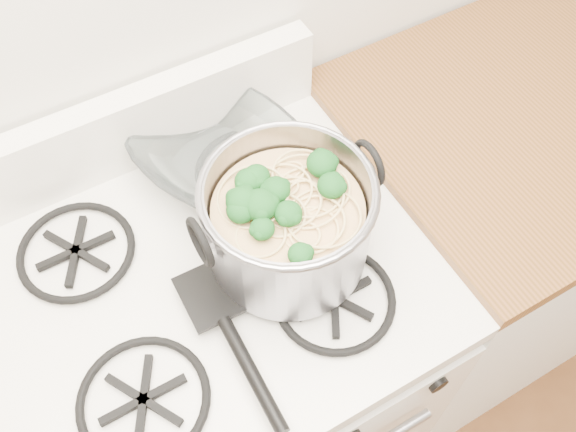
{
  "coord_description": "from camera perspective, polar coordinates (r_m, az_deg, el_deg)",
  "views": [
    {
      "loc": [
        -0.13,
        0.74,
        1.87
      ],
      "look_at": [
        0.15,
        1.23,
        1.03
      ],
      "focal_mm": 40.0,
      "sensor_mm": 36.0,
      "label": 1
    }
  ],
  "objects": [
    {
      "name": "glass_bowl",
      "position": [
        1.2,
        -6.26,
        5.24
      ],
      "size": [
        0.14,
        0.14,
        0.03
      ],
      "primitive_type": "imported",
      "rotation": [
        0.0,
        0.0,
        0.34
      ],
      "color": "white",
      "rests_on": "gas_range"
    },
    {
      "name": "counter_right",
      "position": [
        1.81,
        19.95,
        0.49
      ],
      "size": [
        1.0,
        0.65,
        0.92
      ],
      "color": "silver",
      "rests_on": "ground"
    },
    {
      "name": "spatula",
      "position": [
        1.05,
        -7.03,
        -6.76
      ],
      "size": [
        0.3,
        0.32,
        0.02
      ],
      "primitive_type": null,
      "rotation": [
        0.0,
        0.0,
        -0.02
      ],
      "color": "black",
      "rests_on": "gas_range"
    },
    {
      "name": "stock_pot",
      "position": [
        1.02,
        0.0,
        -0.63
      ],
      "size": [
        0.31,
        0.28,
        0.19
      ],
      "color": "gray",
      "rests_on": "gas_range"
    },
    {
      "name": "gas_range",
      "position": [
        1.53,
        -5.53,
        -13.81
      ],
      "size": [
        0.76,
        0.66,
        0.92
      ],
      "color": "white",
      "rests_on": "ground"
    }
  ]
}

